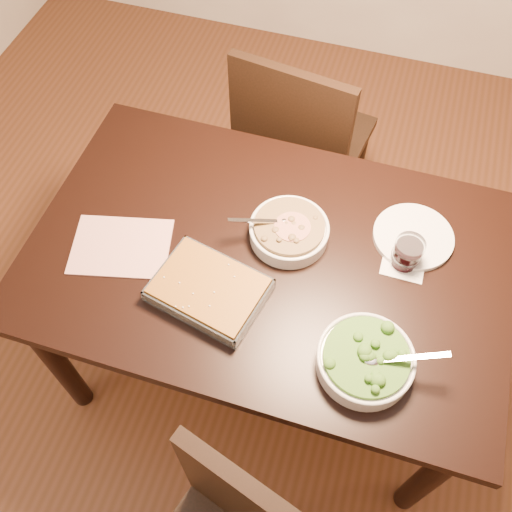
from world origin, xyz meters
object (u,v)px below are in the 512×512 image
wine_tumbler (408,252)px  chair_far (299,141)px  table (268,272)px  stew_bowl (289,230)px  broccoli_bowl (365,360)px  dinner_plate (413,237)px  baking_dish (209,290)px

wine_tumbler → chair_far: bearing=127.9°
table → stew_bowl: size_ratio=5.64×
chair_far → broccoli_bowl: bearing=122.0°
table → dinner_plate: dinner_plate is taller
baking_dish → broccoli_bowl: bearing=2.6°
wine_tumbler → stew_bowl: bearing=-178.0°
table → dinner_plate: size_ratio=5.90×
stew_bowl → chair_far: chair_far is taller
stew_bowl → chair_far: bearing=100.5°
table → chair_far: (-0.07, 0.67, -0.12)m
broccoli_bowl → table: bearing=142.7°
broccoli_bowl → dinner_plate: size_ratio=1.19×
dinner_plate → chair_far: bearing=133.5°
stew_bowl → wine_tumbler: wine_tumbler is taller
table → stew_bowl: 0.16m
stew_bowl → baking_dish: bearing=-121.9°
stew_bowl → baking_dish: (-0.16, -0.25, -0.01)m
chair_far → wine_tumbler: bearing=136.3°
baking_dish → chair_far: chair_far is taller
chair_far → dinner_plate: bearing=141.9°
broccoli_bowl → dinner_plate: (0.06, 0.44, -0.03)m
baking_dish → chair_far: size_ratio=0.36×
broccoli_bowl → baking_dish: broccoli_bowl is taller
stew_bowl → wine_tumbler: (0.34, 0.01, 0.02)m
baking_dish → chair_far: (0.05, 0.85, -0.24)m
broccoli_bowl → baking_dish: 0.46m
dinner_plate → chair_far: size_ratio=0.25×
wine_tumbler → table: bearing=-166.4°
table → chair_far: bearing=96.1°
table → baking_dish: (-0.12, -0.17, 0.12)m
stew_bowl → dinner_plate: stew_bowl is taller
baking_dish → dinner_plate: bearing=47.5°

